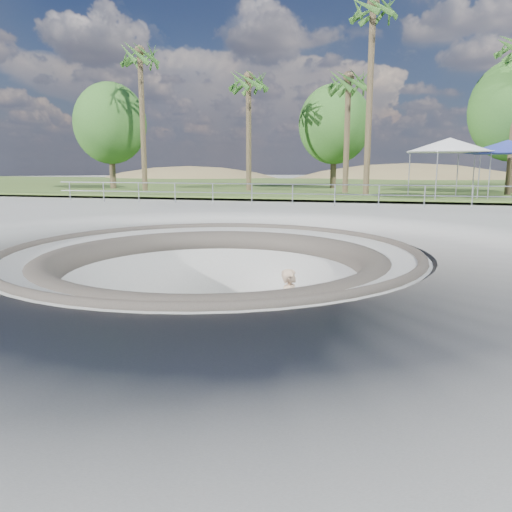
% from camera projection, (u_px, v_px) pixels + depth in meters
% --- Properties ---
extents(ground, '(180.00, 180.00, 0.00)m').
position_uv_depth(ground, '(212.00, 251.00, 12.40)').
color(ground, '#A2A19D').
rests_on(ground, ground).
extents(skate_bowl, '(14.00, 14.00, 4.10)m').
position_uv_depth(skate_bowl, '(214.00, 321.00, 12.74)').
color(skate_bowl, '#A2A19D').
rests_on(skate_bowl, ground).
extents(grass_strip, '(180.00, 36.00, 0.12)m').
position_uv_depth(grass_strip, '(333.00, 185.00, 44.85)').
color(grass_strip, '#405B24').
rests_on(grass_strip, ground).
extents(distant_hills, '(103.20, 45.00, 28.60)m').
position_uv_depth(distant_hills, '(375.00, 232.00, 67.44)').
color(distant_hills, olive).
rests_on(distant_hills, ground).
extents(safety_railing, '(25.00, 0.06, 1.03)m').
position_uv_depth(safety_railing, '(293.00, 194.00, 23.74)').
color(safety_railing, gray).
rests_on(safety_railing, ground).
extents(skateboard, '(0.87, 0.57, 0.09)m').
position_uv_depth(skateboard, '(290.00, 348.00, 10.91)').
color(skateboard, '#95603B').
rests_on(skateboard, ground).
extents(skater, '(0.52, 0.70, 1.74)m').
position_uv_depth(skater, '(291.00, 309.00, 10.75)').
color(skater, tan).
rests_on(skater, skateboard).
extents(canopy_white, '(5.90, 5.90, 3.25)m').
position_uv_depth(canopy_white, '(450.00, 145.00, 27.26)').
color(canopy_white, gray).
rests_on(canopy_white, ground).
extents(canopy_blue, '(6.19, 6.19, 3.14)m').
position_uv_depth(canopy_blue, '(507.00, 147.00, 27.30)').
color(canopy_blue, gray).
rests_on(canopy_blue, ground).
extents(palm_a, '(2.60, 2.60, 10.22)m').
position_uv_depth(palm_a, '(140.00, 60.00, 33.50)').
color(palm_a, brown).
rests_on(palm_a, ground).
extents(palm_b, '(2.60, 2.60, 8.53)m').
position_uv_depth(palm_b, '(249.00, 84.00, 33.68)').
color(palm_b, brown).
rests_on(palm_b, ground).
extents(palm_c, '(2.60, 2.60, 11.70)m').
position_uv_depth(palm_c, '(373.00, 16.00, 28.28)').
color(palm_c, brown).
rests_on(palm_c, ground).
extents(palm_d, '(2.60, 2.60, 8.06)m').
position_uv_depth(palm_d, '(349.00, 84.00, 30.96)').
color(palm_d, brown).
rests_on(palm_d, ground).
extents(bushy_tree_left, '(5.47, 4.97, 7.89)m').
position_uv_depth(bushy_tree_left, '(110.00, 124.00, 37.12)').
color(bushy_tree_left, brown).
rests_on(bushy_tree_left, ground).
extents(bushy_tree_mid, '(5.42, 4.93, 7.82)m').
position_uv_depth(bushy_tree_mid, '(335.00, 124.00, 37.42)').
color(bushy_tree_mid, brown).
rests_on(bushy_tree_mid, ground).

